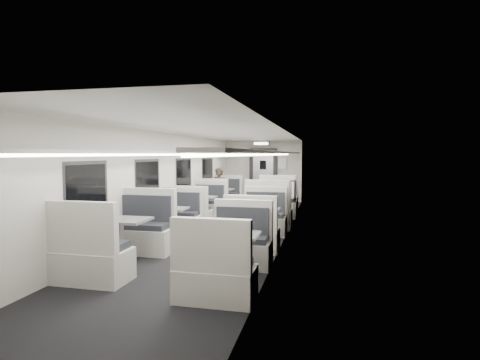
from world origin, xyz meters
The scene contains 19 objects.
room centered at (0.00, 0.00, 1.20)m, with size 3.24×12.24×2.64m.
booth_left_a centered at (-1.00, 3.16, 0.38)m, with size 1.05×2.12×1.14m.
booth_left_b centered at (-1.00, 1.20, 0.36)m, with size 0.99×2.01×1.08m.
booth_left_c centered at (-1.00, -1.07, 0.36)m, with size 1.00×2.02×1.08m.
booth_left_d centered at (-1.00, -3.03, 0.41)m, with size 1.13×2.28×1.22m.
booth_right_a centered at (1.00, 3.39, 0.36)m, with size 0.98×1.99×1.06m.
booth_right_b centered at (1.00, 1.51, 0.41)m, with size 1.14×2.32×1.24m.
booth_right_c centered at (1.00, -0.87, 0.37)m, with size 1.02×2.08×1.11m.
booth_right_d centered at (1.00, -3.40, 0.37)m, with size 1.02×2.06×1.10m.
passenger centered at (-0.80, 2.37, 0.74)m, with size 0.54×0.35×1.47m, color black.
window_a centered at (-1.49, 3.40, 1.35)m, with size 0.02×1.18×0.84m, color black.
window_b centered at (-1.49, 1.20, 1.35)m, with size 0.02×1.18×0.84m, color black.
window_c centered at (-1.49, -1.00, 1.35)m, with size 0.02×1.18×0.84m, color black.
window_d centered at (-1.49, -3.20, 1.35)m, with size 0.02×1.18×0.84m, color black.
luggage_rack_left centered at (-1.24, -0.30, 1.92)m, with size 0.46×10.40×0.09m.
luggage_rack_right centered at (1.24, -0.30, 1.92)m, with size 0.46×10.40×0.09m.
vestibule_door centered at (0.00, 5.93, 1.04)m, with size 1.10×0.13×2.10m.
exit_sign centered at (0.00, 5.44, 2.28)m, with size 0.62×0.12×0.16m.
wall_notice centered at (0.75, 5.92, 1.50)m, with size 0.32×0.02×0.40m, color silver.
Camera 1 is at (2.33, -8.67, 1.89)m, focal length 28.00 mm.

